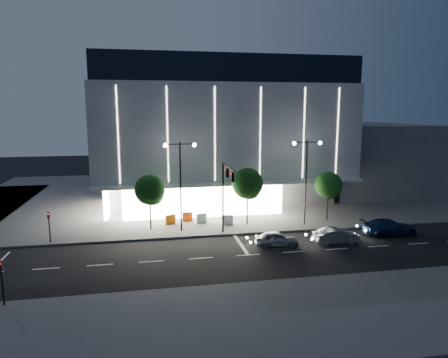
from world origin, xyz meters
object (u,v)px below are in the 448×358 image
traffic_mast (226,186)px  car_third (389,227)px  car_lead (277,239)px  tree_right (328,187)px  ped_signal_far (49,224)px  barrier_b (202,218)px  car_second (336,236)px  ped_signal_near (2,278)px  tree_left (150,192)px  barrier_c (188,217)px  street_lamp_east (306,170)px  street_lamp_west (180,173)px  tree_mid (248,185)px  barrier_a (170,219)px  barrier_d (228,220)px

traffic_mast → car_third: (15.86, -1.97, -4.25)m
car_lead → tree_right: bearing=-43.0°
car_third → ped_signal_far: bearing=85.5°
barrier_b → car_second: bearing=-48.9°
car_third → ped_signal_near: bearing=106.7°
tree_left → car_second: 18.36m
ped_signal_far → barrier_c: 13.85m
car_lead → street_lamp_east: bearing=-34.0°
street_lamp_west → ped_signal_far: bearing=-172.9°
tree_right → barrier_c: size_ratio=5.01×
street_lamp_west → tree_right: street_lamp_west is taller
ped_signal_near → car_lead: 21.51m
tree_mid → barrier_b: size_ratio=5.59×
barrier_a → street_lamp_west: bearing=-90.7°
street_lamp_west → ped_signal_far: (-12.00, -1.50, -4.07)m
tree_left → barrier_b: 6.47m
street_lamp_east → ped_signal_far: (-25.00, -1.50, -4.07)m
traffic_mast → ped_signal_near: size_ratio=2.36×
street_lamp_east → tree_left: (-15.97, 1.02, -1.92)m
car_third → tree_right: bearing=35.3°
barrier_b → tree_right: bearing=-18.4°
street_lamp_west → car_second: street_lamp_west is taller
ped_signal_near → barrier_b: ped_signal_near is taller
car_lead → car_third: car_third is taller
car_lead → barrier_d: car_lead is taller
ped_signal_far → barrier_a: (11.05, 4.05, -1.24)m
ped_signal_near → car_second: bearing=16.4°
traffic_mast → ped_signal_near: 19.58m
ped_signal_near → car_third: 33.09m
ped_signal_near → car_third: (31.86, 8.87, -1.11)m
traffic_mast → ped_signal_far: size_ratio=2.36×
traffic_mast → tree_mid: size_ratio=1.15×
barrier_c → barrier_a: bearing=-155.6°
tree_mid → barrier_c: 7.48m
barrier_d → tree_left: bearing=-161.6°
traffic_mast → tree_left: bearing=152.2°
car_third → barrier_b: size_ratio=4.86×
barrier_a → barrier_b: bearing=-22.7°
ped_signal_near → tree_left: 17.23m
traffic_mast → ped_signal_far: traffic_mast is taller
car_second → street_lamp_east: bearing=5.7°
street_lamp_east → tree_mid: 6.27m
street_lamp_east → barrier_d: size_ratio=8.18×
traffic_mast → car_third: size_ratio=1.32×
ped_signal_far → car_second: size_ratio=0.71×
street_lamp_west → barrier_c: 6.32m
traffic_mast → tree_left: size_ratio=1.24×
tree_mid → barrier_c: (-6.10, 2.29, -3.68)m
barrier_a → car_lead: bearing=-64.0°
street_lamp_east → ped_signal_far: 25.37m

